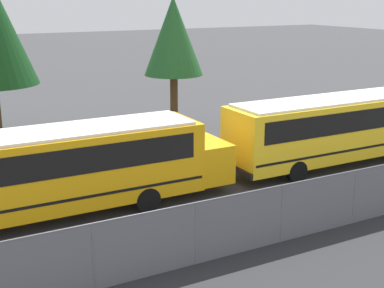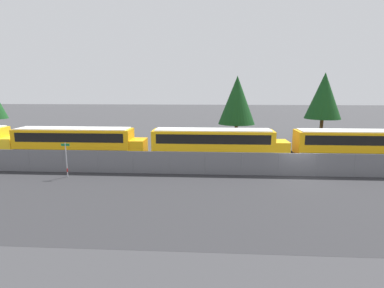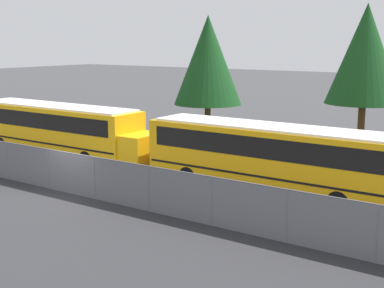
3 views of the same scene
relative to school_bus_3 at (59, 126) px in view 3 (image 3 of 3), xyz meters
name	(u,v)px [view 3 (image 3 of 3)]	position (x,y,z in m)	size (l,w,h in m)	color
ground_plane	(72,194)	(6.57, -5.21, -1.83)	(200.00, 200.00, 0.00)	#38383A
fence	(71,173)	(6.57, -5.21, -0.85)	(123.73, 0.07, 1.91)	#9EA0A5
school_bus_3	(59,126)	(0.00, 0.00, 0.00)	(13.42, 2.55, 3.09)	#EDA80F
school_bus_4	(275,154)	(14.07, 0.11, 0.00)	(13.42, 2.55, 3.09)	orange
tree_1	(365,54)	(14.37, 11.56, 4.19)	(4.64, 4.64, 9.06)	#51381E
tree_3	(208,60)	(3.02, 11.59, 3.61)	(4.95, 4.95, 8.66)	#51381E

